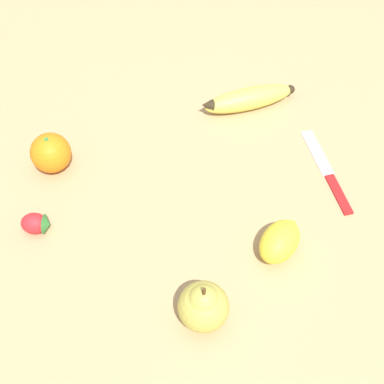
% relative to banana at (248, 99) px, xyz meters
% --- Properties ---
extents(ground_plane, '(3.00, 3.00, 0.00)m').
position_rel_banana_xyz_m(ground_plane, '(-0.02, 0.19, -0.02)').
color(ground_plane, tan).
extents(banana, '(0.13, 0.18, 0.04)m').
position_rel_banana_xyz_m(banana, '(0.00, 0.00, 0.00)').
color(banana, '#DBCC4C').
rests_on(banana, ground_plane).
extents(orange, '(0.07, 0.07, 0.07)m').
position_rel_banana_xyz_m(orange, '(0.18, 0.34, 0.01)').
color(orange, orange).
rests_on(orange, ground_plane).
extents(pear, '(0.07, 0.07, 0.09)m').
position_rel_banana_xyz_m(pear, '(-0.21, 0.40, 0.02)').
color(pear, '#B7AD47').
rests_on(pear, ground_plane).
extents(strawberry, '(0.06, 0.06, 0.04)m').
position_rel_banana_xyz_m(strawberry, '(0.09, 0.45, -0.00)').
color(strawberry, red).
rests_on(strawberry, ground_plane).
extents(lemon, '(0.06, 0.09, 0.06)m').
position_rel_banana_xyz_m(lemon, '(-0.23, 0.23, 0.01)').
color(lemon, yellow).
rests_on(lemon, ground_plane).
extents(paring_knife, '(0.17, 0.13, 0.01)m').
position_rel_banana_xyz_m(paring_knife, '(-0.21, 0.04, -0.02)').
color(paring_knife, silver).
rests_on(paring_knife, ground_plane).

